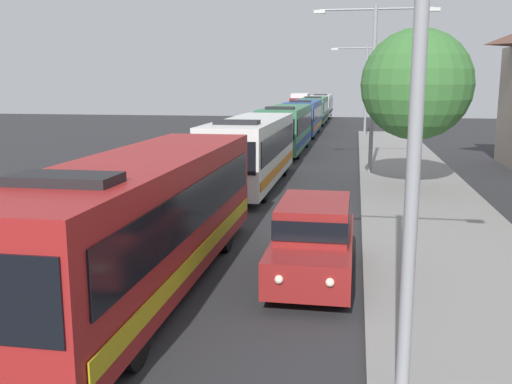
{
  "coord_description": "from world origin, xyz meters",
  "views": [
    {
      "loc": [
        3.3,
        -0.01,
        4.65
      ],
      "look_at": [
        0.43,
        16.52,
        1.43
      ],
      "focal_mm": 40.04,
      "sensor_mm": 36.0,
      "label": 1
    }
  ],
  "objects_px": {
    "roadside_tree": "(417,85)",
    "white_suv": "(314,237)",
    "bus_middle": "(286,127)",
    "streetlamp_far": "(366,80)",
    "bus_lead": "(145,217)",
    "bus_tail_end": "(322,105)",
    "bus_fourth_in_line": "(304,116)",
    "bus_second_in_line": "(252,149)",
    "bus_rear": "(315,109)",
    "box_truck_oncoming": "(300,104)",
    "streetlamp_near": "(420,39)",
    "streetlamp_mid": "(374,72)"
  },
  "relations": [
    {
      "from": "bus_tail_end",
      "to": "streetlamp_far",
      "type": "xyz_separation_m",
      "value": [
        5.4,
        -27.63,
        3.19
      ]
    },
    {
      "from": "bus_second_in_line",
      "to": "streetlamp_far",
      "type": "xyz_separation_m",
      "value": [
        5.4,
        25.47,
        3.19
      ]
    },
    {
      "from": "bus_second_in_line",
      "to": "roadside_tree",
      "type": "distance_m",
      "value": 7.65
    },
    {
      "from": "bus_second_in_line",
      "to": "bus_rear",
      "type": "relative_size",
      "value": 1.05
    },
    {
      "from": "streetlamp_far",
      "to": "roadside_tree",
      "type": "xyz_separation_m",
      "value": [
        1.68,
        -25.67,
        -0.3
      ]
    },
    {
      "from": "bus_fourth_in_line",
      "to": "streetlamp_mid",
      "type": "relative_size",
      "value": 1.41
    },
    {
      "from": "bus_lead",
      "to": "streetlamp_far",
      "type": "bearing_deg",
      "value": 82.12
    },
    {
      "from": "streetlamp_far",
      "to": "roadside_tree",
      "type": "bearing_deg",
      "value": -86.25
    },
    {
      "from": "bus_middle",
      "to": "box_truck_oncoming",
      "type": "distance_m",
      "value": 44.27
    },
    {
      "from": "bus_second_in_line",
      "to": "streetlamp_near",
      "type": "distance_m",
      "value": 18.56
    },
    {
      "from": "bus_tail_end",
      "to": "white_suv",
      "type": "relative_size",
      "value": 2.35
    },
    {
      "from": "bus_rear",
      "to": "box_truck_oncoming",
      "type": "relative_size",
      "value": 1.42
    },
    {
      "from": "streetlamp_near",
      "to": "streetlamp_mid",
      "type": "distance_m",
      "value": 21.44
    },
    {
      "from": "bus_tail_end",
      "to": "roadside_tree",
      "type": "xyz_separation_m",
      "value": [
        7.08,
        -53.3,
        2.89
      ]
    },
    {
      "from": "bus_middle",
      "to": "bus_fourth_in_line",
      "type": "relative_size",
      "value": 0.96
    },
    {
      "from": "bus_tail_end",
      "to": "white_suv",
      "type": "distance_m",
      "value": 65.38
    },
    {
      "from": "bus_middle",
      "to": "streetlamp_far",
      "type": "xyz_separation_m",
      "value": [
        5.4,
        12.44,
        3.19
      ]
    },
    {
      "from": "roadside_tree",
      "to": "bus_rear",
      "type": "bearing_deg",
      "value": 100.03
    },
    {
      "from": "box_truck_oncoming",
      "to": "roadside_tree",
      "type": "height_order",
      "value": "roadside_tree"
    },
    {
      "from": "bus_fourth_in_line",
      "to": "bus_rear",
      "type": "relative_size",
      "value": 1.08
    },
    {
      "from": "bus_rear",
      "to": "bus_tail_end",
      "type": "relative_size",
      "value": 0.94
    },
    {
      "from": "box_truck_oncoming",
      "to": "roadside_tree",
      "type": "xyz_separation_m",
      "value": [
        10.38,
        -57.38,
        2.87
      ]
    },
    {
      "from": "white_suv",
      "to": "roadside_tree",
      "type": "bearing_deg",
      "value": 74.22
    },
    {
      "from": "bus_rear",
      "to": "streetlamp_mid",
      "type": "bearing_deg",
      "value": -81.43
    },
    {
      "from": "box_truck_oncoming",
      "to": "streetlamp_far",
      "type": "distance_m",
      "value": 33.04
    },
    {
      "from": "bus_lead",
      "to": "bus_tail_end",
      "type": "bearing_deg",
      "value": 90.0
    },
    {
      "from": "bus_middle",
      "to": "streetlamp_far",
      "type": "relative_size",
      "value": 1.47
    },
    {
      "from": "box_truck_oncoming",
      "to": "bus_lead",
      "type": "bearing_deg",
      "value": -87.33
    },
    {
      "from": "box_truck_oncoming",
      "to": "streetlamp_near",
      "type": "height_order",
      "value": "streetlamp_near"
    },
    {
      "from": "bus_lead",
      "to": "streetlamp_mid",
      "type": "relative_size",
      "value": 1.41
    },
    {
      "from": "bus_lead",
      "to": "bus_middle",
      "type": "distance_m",
      "value": 26.56
    },
    {
      "from": "bus_second_in_line",
      "to": "streetlamp_near",
      "type": "xyz_separation_m",
      "value": [
        5.4,
        -17.4,
        3.53
      ]
    },
    {
      "from": "bus_tail_end",
      "to": "box_truck_oncoming",
      "type": "xyz_separation_m",
      "value": [
        -3.3,
        4.08,
        0.02
      ]
    },
    {
      "from": "bus_middle",
      "to": "streetlamp_far",
      "type": "distance_m",
      "value": 13.93
    },
    {
      "from": "white_suv",
      "to": "box_truck_oncoming",
      "type": "height_order",
      "value": "box_truck_oncoming"
    },
    {
      "from": "bus_second_in_line",
      "to": "streetlamp_far",
      "type": "distance_m",
      "value": 26.23
    },
    {
      "from": "bus_rear",
      "to": "streetlamp_near",
      "type": "relative_size",
      "value": 1.28
    },
    {
      "from": "bus_fourth_in_line",
      "to": "roadside_tree",
      "type": "height_order",
      "value": "roadside_tree"
    },
    {
      "from": "roadside_tree",
      "to": "streetlamp_mid",
      "type": "bearing_deg",
      "value": 111.69
    },
    {
      "from": "bus_middle",
      "to": "bus_tail_end",
      "type": "height_order",
      "value": "same"
    },
    {
      "from": "bus_rear",
      "to": "roadside_tree",
      "type": "relative_size",
      "value": 1.58
    },
    {
      "from": "box_truck_oncoming",
      "to": "bus_tail_end",
      "type": "bearing_deg",
      "value": -51.0
    },
    {
      "from": "bus_tail_end",
      "to": "box_truck_oncoming",
      "type": "bearing_deg",
      "value": 129.0
    },
    {
      "from": "bus_middle",
      "to": "box_truck_oncoming",
      "type": "relative_size",
      "value": 1.49
    },
    {
      "from": "box_truck_oncoming",
      "to": "streetlamp_near",
      "type": "bearing_deg",
      "value": -83.35
    },
    {
      "from": "bus_middle",
      "to": "roadside_tree",
      "type": "bearing_deg",
      "value": -61.84
    },
    {
      "from": "bus_second_in_line",
      "to": "streetlamp_mid",
      "type": "height_order",
      "value": "streetlamp_mid"
    },
    {
      "from": "roadside_tree",
      "to": "white_suv",
      "type": "bearing_deg",
      "value": -105.78
    },
    {
      "from": "bus_lead",
      "to": "box_truck_oncoming",
      "type": "bearing_deg",
      "value": 92.67
    },
    {
      "from": "bus_fourth_in_line",
      "to": "streetlamp_mid",
      "type": "bearing_deg",
      "value": -76.28
    }
  ]
}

